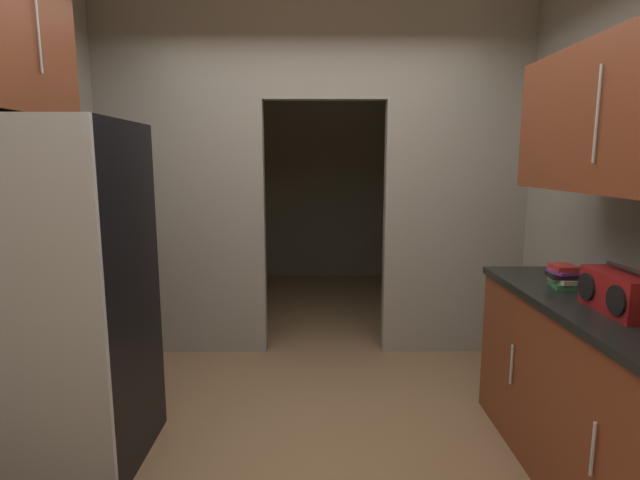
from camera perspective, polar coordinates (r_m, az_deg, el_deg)
ground at (r=2.84m, az=-0.71°, el=-24.21°), size 20.00×20.00×0.00m
kitchen_partition at (r=3.92m, az=-1.00°, el=8.23°), size 3.37×0.12×2.80m
adjoining_room_shell at (r=5.79m, az=-0.63°, el=7.56°), size 3.37×2.75×2.80m
refrigerator at (r=2.80m, az=-27.69°, el=-6.05°), size 0.72×0.78×1.76m
lower_cabinet_run at (r=2.73m, az=30.76°, el=-16.08°), size 0.63×1.78×0.91m
upper_cabinet_counterside at (r=2.51m, az=33.26°, el=12.16°), size 0.36×1.60×0.67m
boombox at (r=2.50m, az=31.79°, el=-5.26°), size 0.20×0.37×0.20m
book_stack at (r=2.85m, az=26.45°, el=-3.79°), size 0.15×0.17×0.12m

